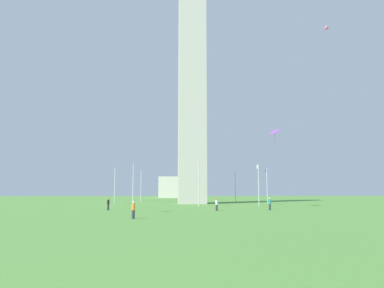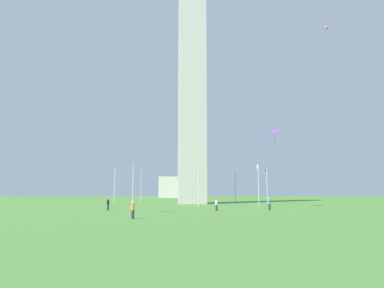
# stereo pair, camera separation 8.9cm
# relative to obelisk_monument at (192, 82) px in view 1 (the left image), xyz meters

# --- Properties ---
(ground_plane) EXTENTS (260.00, 260.00, 0.00)m
(ground_plane) POSITION_rel_obelisk_monument_xyz_m (0.00, 0.00, -26.15)
(ground_plane) COLOR #477A33
(obelisk_monument) EXTENTS (5.75, 5.75, 52.30)m
(obelisk_monument) POSITION_rel_obelisk_monument_xyz_m (0.00, 0.00, 0.00)
(obelisk_monument) COLOR #B7B2A8
(obelisk_monument) RESTS_ON ground
(flagpole_n) EXTENTS (1.12, 0.14, 7.50)m
(flagpole_n) POSITION_rel_obelisk_monument_xyz_m (16.06, 0.00, -22.02)
(flagpole_n) COLOR silver
(flagpole_n) RESTS_ON ground
(flagpole_ne) EXTENTS (1.12, 0.14, 7.50)m
(flagpole_ne) POSITION_rel_obelisk_monument_xyz_m (11.37, 11.31, -22.02)
(flagpole_ne) COLOR silver
(flagpole_ne) RESTS_ON ground
(flagpole_e) EXTENTS (1.12, 0.14, 7.50)m
(flagpole_e) POSITION_rel_obelisk_monument_xyz_m (0.06, 16.00, -22.02)
(flagpole_e) COLOR silver
(flagpole_e) RESTS_ON ground
(flagpole_se) EXTENTS (1.12, 0.14, 7.50)m
(flagpole_se) POSITION_rel_obelisk_monument_xyz_m (-11.25, 11.31, -22.02)
(flagpole_se) COLOR silver
(flagpole_se) RESTS_ON ground
(flagpole_s) EXTENTS (1.12, 0.14, 7.50)m
(flagpole_s) POSITION_rel_obelisk_monument_xyz_m (-15.93, 0.00, -22.02)
(flagpole_s) COLOR silver
(flagpole_s) RESTS_ON ground
(flagpole_sw) EXTENTS (1.12, 0.14, 7.50)m
(flagpole_sw) POSITION_rel_obelisk_monument_xyz_m (-11.25, -11.31, -22.02)
(flagpole_sw) COLOR silver
(flagpole_sw) RESTS_ON ground
(flagpole_w) EXTENTS (1.12, 0.14, 7.50)m
(flagpole_w) POSITION_rel_obelisk_monument_xyz_m (0.06, -16.00, -22.02)
(flagpole_w) COLOR silver
(flagpole_w) RESTS_ON ground
(flagpole_nw) EXTENTS (1.12, 0.14, 7.50)m
(flagpole_nw) POSITION_rel_obelisk_monument_xyz_m (11.37, -11.31, -22.02)
(flagpole_nw) COLOR silver
(flagpole_nw) RESTS_ON ground
(person_orange_shirt) EXTENTS (0.32, 0.32, 1.65)m
(person_orange_shirt) POSITION_rel_obelisk_monument_xyz_m (-42.46, 8.67, -25.33)
(person_orange_shirt) COLOR #2D2D38
(person_orange_shirt) RESTS_ON ground
(person_teal_shirt) EXTENTS (0.32, 0.32, 1.71)m
(person_teal_shirt) POSITION_rel_obelisk_monument_xyz_m (-27.49, -8.70, -25.30)
(person_teal_shirt) COLOR #2D2D38
(person_teal_shirt) RESTS_ON ground
(person_white_shirt) EXTENTS (0.32, 0.32, 1.64)m
(person_white_shirt) POSITION_rel_obelisk_monument_xyz_m (-28.57, -1.20, -25.34)
(person_white_shirt) COLOR #2D2D38
(person_white_shirt) RESTS_ON ground
(person_black_shirt) EXTENTS (0.32, 0.32, 1.62)m
(person_black_shirt) POSITION_rel_obelisk_monument_xyz_m (-26.18, 13.40, -25.35)
(person_black_shirt) COLOR #2D2D38
(person_black_shirt) RESTS_ON ground
(kite_pink_delta) EXTENTS (1.39, 1.42, 1.82)m
(kite_pink_delta) POSITION_rel_obelisk_monument_xyz_m (-15.66, -23.23, 5.82)
(kite_pink_delta) COLOR pink
(kite_purple_diamond) EXTENTS (1.89, 1.80, 2.46)m
(kite_purple_diamond) POSITION_rel_obelisk_monument_xyz_m (-19.08, -12.20, -13.95)
(kite_purple_diamond) COLOR purple
(distant_building) EXTENTS (19.39, 10.51, 8.20)m
(distant_building) POSITION_rel_obelisk_monument_xyz_m (75.72, 2.84, -22.05)
(distant_building) COLOR beige
(distant_building) RESTS_ON ground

